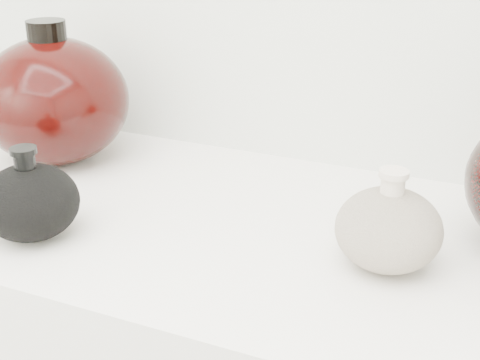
% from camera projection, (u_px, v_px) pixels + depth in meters
% --- Properties ---
extents(black_gourd_vase, '(0.15, 0.15, 0.12)m').
position_uv_depth(black_gourd_vase, '(30.00, 201.00, 0.84)').
color(black_gourd_vase, black).
rests_on(black_gourd_vase, display_counter).
extents(cream_gourd_vase, '(0.13, 0.13, 0.12)m').
position_uv_depth(cream_gourd_vase, '(389.00, 229.00, 0.77)').
color(cream_gourd_vase, '#CAAF9A').
rests_on(cream_gourd_vase, display_counter).
extents(left_round_pot, '(0.31, 0.31, 0.23)m').
position_uv_depth(left_round_pot, '(54.00, 100.00, 1.06)').
color(left_round_pot, black).
rests_on(left_round_pot, display_counter).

